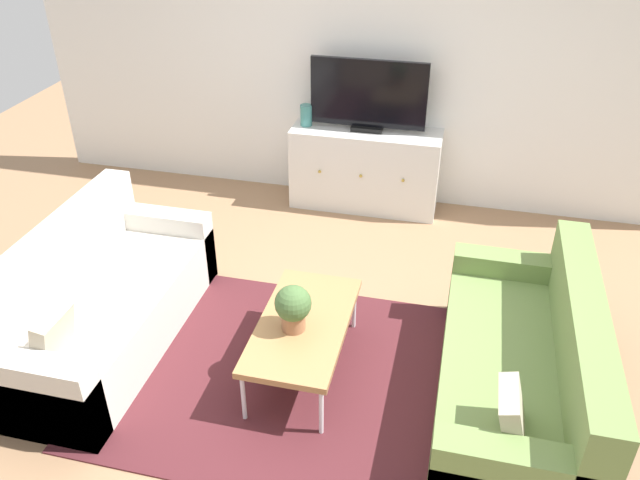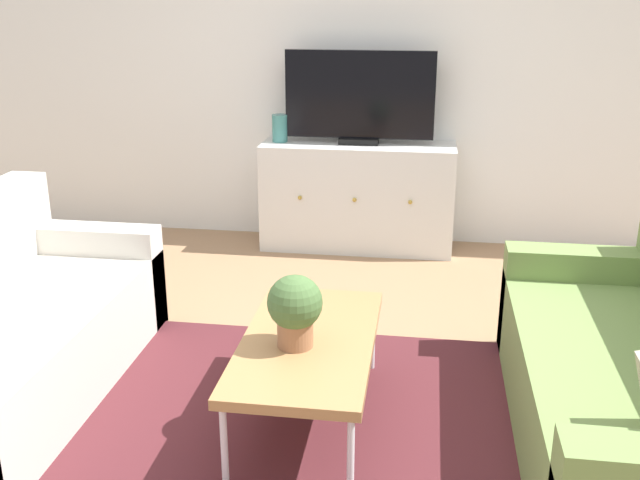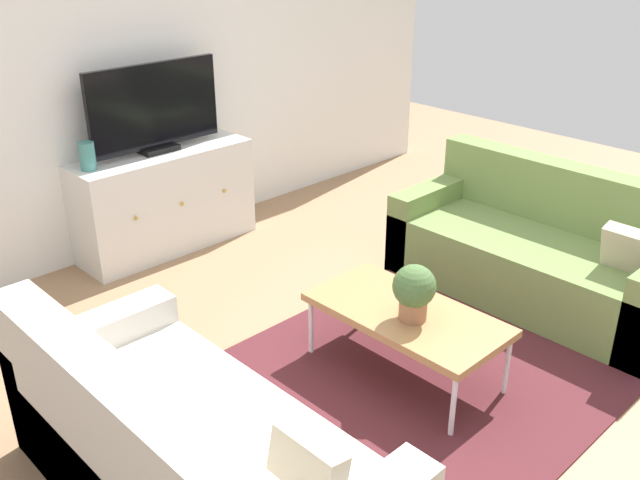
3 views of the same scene
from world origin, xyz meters
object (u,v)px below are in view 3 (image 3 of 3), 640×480
at_px(couch_left_side, 182,467).
at_px(coffee_table, 406,316).
at_px(tv_console, 165,200).
at_px(flat_screen_tv, 155,108).
at_px(couch_right_side, 542,254).
at_px(glass_vase, 87,156).
at_px(potted_plant, 415,290).

distance_m(couch_left_side, coffee_table, 1.48).
height_order(couch_left_side, tv_console, couch_left_side).
height_order(coffee_table, flat_screen_tv, flat_screen_tv).
distance_m(couch_left_side, couch_right_side, 2.87).
xyz_separation_m(flat_screen_tv, glass_vase, (-0.57, -0.02, -0.23)).
bearing_deg(glass_vase, tv_console, -0.00).
bearing_deg(tv_console, couch_right_side, -59.24).
bearing_deg(couch_left_side, couch_right_side, 0.00).
height_order(couch_right_side, coffee_table, couch_right_side).
relative_size(couch_right_side, glass_vase, 9.66).
bearing_deg(flat_screen_tv, potted_plant, -90.43).
bearing_deg(flat_screen_tv, coffee_table, -89.54).
bearing_deg(coffee_table, couch_right_side, -1.28).
distance_m(couch_right_side, tv_console, 2.76).
relative_size(couch_left_side, coffee_table, 1.73).
xyz_separation_m(couch_left_side, tv_console, (1.46, 2.37, 0.10)).
relative_size(tv_console, flat_screen_tv, 1.32).
bearing_deg(couch_right_side, potted_plant, -178.34).
relative_size(couch_left_side, couch_right_side, 1.00).
relative_size(couch_left_side, tv_console, 1.37).
height_order(coffee_table, potted_plant, potted_plant).
bearing_deg(potted_plant, coffee_table, 62.81).
xyz_separation_m(tv_console, flat_screen_tv, (-0.00, 0.02, 0.71)).
distance_m(coffee_table, tv_console, 2.34).
distance_m(couch_right_side, potted_plant, 1.46).
relative_size(coffee_table, tv_console, 0.79).
bearing_deg(flat_screen_tv, tv_console, -90.00).
distance_m(couch_right_side, flat_screen_tv, 2.89).
bearing_deg(couch_right_side, coffee_table, 178.72).
xyz_separation_m(couch_left_side, potted_plant, (1.44, -0.04, 0.29)).
bearing_deg(glass_vase, couch_right_side, -50.19).
relative_size(coffee_table, flat_screen_tv, 1.04).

